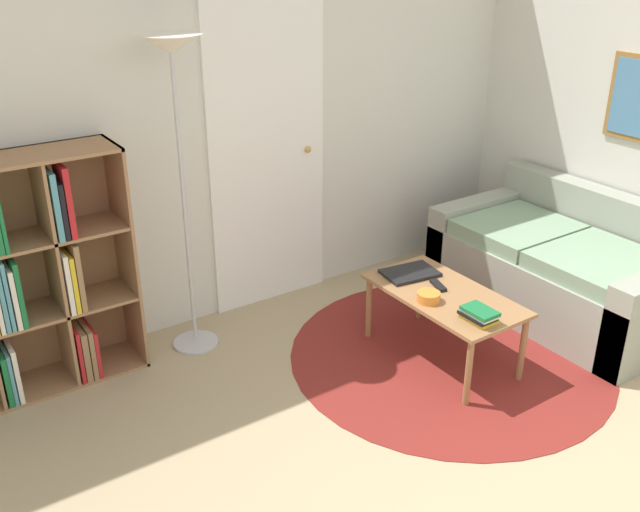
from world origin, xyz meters
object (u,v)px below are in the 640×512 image
at_px(bowl, 429,297).
at_px(floor_lamp, 174,87).
at_px(laptop, 410,273).
at_px(bookshelf, 4,287).
at_px(couch, 566,268).
at_px(coffee_table, 444,300).

bearing_deg(bowl, floor_lamp, 135.65).
xyz_separation_m(floor_lamp, laptop, (1.12, -0.65, -1.12)).
bearing_deg(bookshelf, couch, -17.74).
relative_size(floor_lamp, coffee_table, 1.97).
relative_size(bookshelf, bowl, 10.02).
xyz_separation_m(couch, bowl, (-1.25, -0.03, 0.18)).
bearing_deg(laptop, coffee_table, -88.69).
height_order(bookshelf, coffee_table, bookshelf).
bearing_deg(bowl, couch, 1.60).
xyz_separation_m(bookshelf, bowl, (1.96, -1.06, -0.18)).
xyz_separation_m(bookshelf, floor_lamp, (0.98, -0.10, 0.93)).
xyz_separation_m(bookshelf, couch, (3.21, -1.03, -0.35)).
xyz_separation_m(coffee_table, bowl, (-0.14, -0.02, 0.07)).
height_order(bookshelf, couch, bookshelf).
bearing_deg(couch, bowl, -178.40).
xyz_separation_m(floor_lamp, coffee_table, (1.13, -0.94, -1.18)).
xyz_separation_m(floor_lamp, bowl, (0.99, -0.96, -1.10)).
height_order(bookshelf, bowl, bookshelf).
xyz_separation_m(couch, laptop, (-1.11, 0.28, 0.16)).
distance_m(coffee_table, bowl, 0.16).
distance_m(couch, coffee_table, 1.11).
distance_m(floor_lamp, bowl, 1.77).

